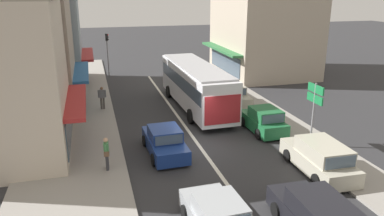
% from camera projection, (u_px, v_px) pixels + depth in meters
% --- Properties ---
extents(ground_plane, '(140.00, 140.00, 0.00)m').
position_uv_depth(ground_plane, '(199.00, 146.00, 20.94)').
color(ground_plane, '#2D2D30').
extents(lane_centre_line, '(0.20, 28.00, 0.01)m').
position_uv_depth(lane_centre_line, '(182.00, 122.00, 24.62)').
color(lane_centre_line, silver).
rests_on(lane_centre_line, ground).
extents(sidewalk_left, '(5.20, 44.00, 0.14)m').
position_uv_depth(sidewalk_left, '(75.00, 121.00, 24.73)').
color(sidewalk_left, gray).
rests_on(sidewalk_left, ground).
extents(kerb_right, '(2.80, 44.00, 0.12)m').
position_uv_depth(kerb_right, '(256.00, 105.00, 27.99)').
color(kerb_right, gray).
rests_on(kerb_right, ground).
extents(shopfront_mid_block, '(8.06, 7.55, 8.38)m').
position_uv_depth(shopfront_mid_block, '(19.00, 54.00, 25.39)').
color(shopfront_mid_block, gray).
rests_on(shopfront_mid_block, ground).
extents(shopfront_far_end, '(9.00, 7.44, 7.82)m').
position_uv_depth(shopfront_far_end, '(33.00, 43.00, 32.50)').
color(shopfront_far_end, '#84939E').
rests_on(shopfront_far_end, ground).
extents(building_right_far, '(9.14, 10.00, 9.07)m').
position_uv_depth(building_right_far, '(264.00, 29.00, 37.44)').
color(building_right_far, '#B2A38E').
rests_on(building_right_far, ground).
extents(city_bus, '(2.92, 10.91, 3.23)m').
position_uv_depth(city_bus, '(196.00, 83.00, 26.94)').
color(city_bus, silver).
rests_on(city_bus, ground).
extents(sedan_queue_far_back, '(1.99, 4.25, 1.47)m').
position_uv_depth(sedan_queue_far_back, '(165.00, 142.00, 19.78)').
color(sedan_queue_far_back, navy).
rests_on(sedan_queue_far_back, ground).
extents(parked_wagon_kerb_front, '(2.04, 4.55, 1.58)m').
position_uv_depth(parked_wagon_kerb_front, '(320.00, 158.00, 17.72)').
color(parked_wagon_kerb_front, '#B7B29E').
rests_on(parked_wagon_kerb_front, ground).
extents(parked_hatchback_kerb_second, '(1.86, 3.72, 1.54)m').
position_uv_depth(parked_hatchback_kerb_second, '(264.00, 121.00, 22.81)').
color(parked_hatchback_kerb_second, '#1E6638').
rests_on(parked_hatchback_kerb_second, ground).
extents(parked_sedan_kerb_third, '(1.99, 4.25, 1.47)m').
position_uv_depth(parked_sedan_kerb_third, '(232.00, 95.00, 28.43)').
color(parked_sedan_kerb_third, '#B7B29E').
rests_on(parked_sedan_kerb_third, ground).
extents(traffic_light_downstreet, '(0.33, 0.24, 4.20)m').
position_uv_depth(traffic_light_downstreet, '(107.00, 47.00, 36.91)').
color(traffic_light_downstreet, gray).
rests_on(traffic_light_downstreet, ground).
extents(directional_road_sign, '(0.10, 1.40, 3.60)m').
position_uv_depth(directional_road_sign, '(315.00, 99.00, 20.12)').
color(directional_road_sign, gray).
rests_on(directional_road_sign, ground).
extents(pedestrian_with_handbag_near, '(0.26, 0.66, 1.63)m').
position_uv_depth(pedestrian_with_handbag_near, '(106.00, 152.00, 17.60)').
color(pedestrian_with_handbag_near, '#333338').
rests_on(pedestrian_with_handbag_near, sidewalk_left).
extents(pedestrian_browsing_midblock, '(0.56, 0.28, 1.63)m').
position_uv_depth(pedestrian_browsing_midblock, '(102.00, 96.00, 26.65)').
color(pedestrian_browsing_midblock, '#4C4742').
rests_on(pedestrian_browsing_midblock, sidewalk_left).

